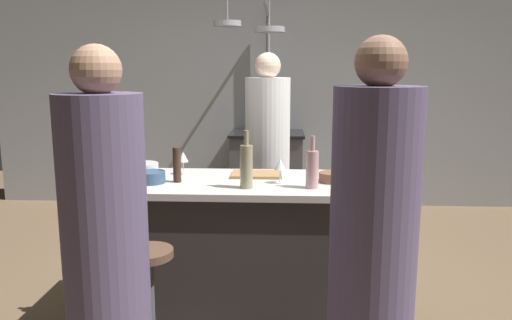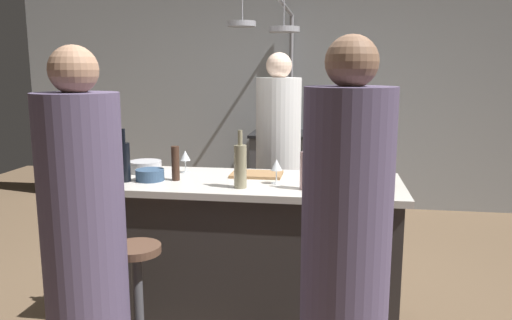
{
  "view_description": "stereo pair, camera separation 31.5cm",
  "coord_description": "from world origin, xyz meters",
  "px_view_note": "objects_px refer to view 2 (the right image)",
  "views": [
    {
      "loc": [
        0.16,
        -2.95,
        1.56
      ],
      "look_at": [
        0.0,
        0.15,
        1.0
      ],
      "focal_mm": 34.99,
      "sensor_mm": 36.0,
      "label": 1
    },
    {
      "loc": [
        0.47,
        -2.92,
        1.56
      ],
      "look_at": [
        0.0,
        0.15,
        1.0
      ],
      "focal_mm": 34.99,
      "sensor_mm": 36.0,
      "label": 2
    }
  ],
  "objects_px": {
    "chef": "(278,167)",
    "wine_bottle_amber": "(386,164)",
    "wine_bottle_rose": "(306,169)",
    "wine_bottle_white": "(240,165)",
    "bar_stool_left": "(138,301)",
    "wine_bottle_dark": "(124,161)",
    "wine_glass_by_chef": "(372,162)",
    "stove_range": "(288,173)",
    "wine_glass_near_right_guest": "(276,166)",
    "bar_stool_right": "(341,316)",
    "cutting_board": "(257,174)",
    "guest_right": "(345,265)",
    "mixing_bowl_steel": "(145,167)",
    "mixing_bowl_wooden": "(330,179)",
    "mixing_bowl_blue": "(150,175)",
    "guest_left": "(85,256)",
    "wine_glass_near_left_guest": "(185,157)",
    "pepper_mill": "(175,163)"
  },
  "relations": [
    {
      "from": "cutting_board",
      "to": "wine_bottle_white",
      "type": "xyz_separation_m",
      "value": [
        -0.04,
        -0.33,
        0.12
      ]
    },
    {
      "from": "wine_bottle_amber",
      "to": "wine_glass_near_right_guest",
      "type": "distance_m",
      "value": 0.63
    },
    {
      "from": "pepper_mill",
      "to": "wine_bottle_dark",
      "type": "height_order",
      "value": "wine_bottle_dark"
    },
    {
      "from": "wine_bottle_rose",
      "to": "wine_bottle_white",
      "type": "bearing_deg",
      "value": -177.34
    },
    {
      "from": "mixing_bowl_steel",
      "to": "mixing_bowl_wooden",
      "type": "xyz_separation_m",
      "value": [
        1.2,
        -0.15,
        -0.01
      ]
    },
    {
      "from": "guest_right",
      "to": "wine_glass_near_right_guest",
      "type": "relative_size",
      "value": 11.62
    },
    {
      "from": "pepper_mill",
      "to": "wine_glass_near_left_guest",
      "type": "height_order",
      "value": "pepper_mill"
    },
    {
      "from": "stove_range",
      "to": "wine_glass_near_left_guest",
      "type": "height_order",
      "value": "wine_glass_near_left_guest"
    },
    {
      "from": "bar_stool_left",
      "to": "wine_bottle_white",
      "type": "bearing_deg",
      "value": 42.4
    },
    {
      "from": "wine_glass_by_chef",
      "to": "stove_range",
      "type": "bearing_deg",
      "value": 107.31
    },
    {
      "from": "bar_stool_right",
      "to": "mixing_bowl_steel",
      "type": "xyz_separation_m",
      "value": [
        -1.27,
        0.76,
        0.56
      ]
    },
    {
      "from": "mixing_bowl_steel",
      "to": "mixing_bowl_blue",
      "type": "height_order",
      "value": "mixing_bowl_steel"
    },
    {
      "from": "wine_bottle_dark",
      "to": "mixing_bowl_steel",
      "type": "distance_m",
      "value": 0.3
    },
    {
      "from": "wine_bottle_white",
      "to": "wine_glass_by_chef",
      "type": "xyz_separation_m",
      "value": [
        0.75,
        0.34,
        -0.02
      ]
    },
    {
      "from": "stove_range",
      "to": "wine_bottle_white",
      "type": "height_order",
      "value": "wine_bottle_white"
    },
    {
      "from": "guest_left",
      "to": "wine_bottle_rose",
      "type": "relative_size",
      "value": 5.56
    },
    {
      "from": "wine_bottle_white",
      "to": "wine_bottle_dark",
      "type": "height_order",
      "value": "wine_bottle_white"
    },
    {
      "from": "wine_bottle_white",
      "to": "mixing_bowl_steel",
      "type": "bearing_deg",
      "value": 154.41
    },
    {
      "from": "mixing_bowl_blue",
      "to": "guest_right",
      "type": "bearing_deg",
      "value": -37.55
    },
    {
      "from": "bar_stool_right",
      "to": "guest_right",
      "type": "xyz_separation_m",
      "value": [
        0.0,
        -0.36,
        0.41
      ]
    },
    {
      "from": "pepper_mill",
      "to": "cutting_board",
      "type": "bearing_deg",
      "value": 23.53
    },
    {
      "from": "guest_right",
      "to": "wine_glass_near_right_guest",
      "type": "height_order",
      "value": "guest_right"
    },
    {
      "from": "chef",
      "to": "mixing_bowl_blue",
      "type": "relative_size",
      "value": 9.87
    },
    {
      "from": "wine_bottle_amber",
      "to": "guest_left",
      "type": "bearing_deg",
      "value": -143.45
    },
    {
      "from": "cutting_board",
      "to": "wine_bottle_amber",
      "type": "xyz_separation_m",
      "value": [
        0.78,
        -0.16,
        0.12
      ]
    },
    {
      "from": "bar_stool_left",
      "to": "wine_bottle_dark",
      "type": "relative_size",
      "value": 2.12
    },
    {
      "from": "wine_bottle_rose",
      "to": "mixing_bowl_wooden",
      "type": "relative_size",
      "value": 1.84
    },
    {
      "from": "bar_stool_left",
      "to": "wine_glass_by_chef",
      "type": "distance_m",
      "value": 1.57
    },
    {
      "from": "stove_range",
      "to": "guest_left",
      "type": "height_order",
      "value": "guest_left"
    },
    {
      "from": "wine_glass_near_right_guest",
      "to": "mixing_bowl_steel",
      "type": "relative_size",
      "value": 0.7
    },
    {
      "from": "wine_bottle_white",
      "to": "cutting_board",
      "type": "bearing_deg",
      "value": 82.7
    },
    {
      "from": "wine_bottle_rose",
      "to": "wine_glass_near_left_guest",
      "type": "xyz_separation_m",
      "value": [
        -0.81,
        0.35,
        -0.01
      ]
    },
    {
      "from": "wine_glass_near_right_guest",
      "to": "wine_glass_near_left_guest",
      "type": "xyz_separation_m",
      "value": [
        -0.62,
        0.23,
        0.0
      ]
    },
    {
      "from": "bar_stool_left",
      "to": "mixing_bowl_blue",
      "type": "bearing_deg",
      "value": 101.82
    },
    {
      "from": "wine_glass_near_right_guest",
      "to": "wine_glass_near_left_guest",
      "type": "height_order",
      "value": "same"
    },
    {
      "from": "chef",
      "to": "wine_bottle_amber",
      "type": "bearing_deg",
      "value": -54.56
    },
    {
      "from": "wine_glass_near_right_guest",
      "to": "bar_stool_right",
      "type": "bearing_deg",
      "value": -55.48
    },
    {
      "from": "bar_stool_right",
      "to": "wine_bottle_rose",
      "type": "relative_size",
      "value": 2.27
    },
    {
      "from": "bar_stool_left",
      "to": "wine_bottle_amber",
      "type": "relative_size",
      "value": 2.07
    },
    {
      "from": "wine_bottle_white",
      "to": "wine_glass_near_left_guest",
      "type": "height_order",
      "value": "wine_bottle_white"
    },
    {
      "from": "cutting_board",
      "to": "mixing_bowl_steel",
      "type": "height_order",
      "value": "mixing_bowl_steel"
    },
    {
      "from": "chef",
      "to": "bar_stool_right",
      "type": "height_order",
      "value": "chef"
    },
    {
      "from": "cutting_board",
      "to": "wine_bottle_white",
      "type": "height_order",
      "value": "wine_bottle_white"
    },
    {
      "from": "chef",
      "to": "wine_bottle_rose",
      "type": "bearing_deg",
      "value": -76.47
    },
    {
      "from": "wine_bottle_rose",
      "to": "wine_bottle_amber",
      "type": "bearing_deg",
      "value": 19.29
    },
    {
      "from": "bar_stool_right",
      "to": "wine_glass_by_chef",
      "type": "relative_size",
      "value": 4.66
    },
    {
      "from": "bar_stool_left",
      "to": "mixing_bowl_steel",
      "type": "relative_size",
      "value": 3.25
    },
    {
      "from": "mixing_bowl_wooden",
      "to": "mixing_bowl_blue",
      "type": "distance_m",
      "value": 1.08
    },
    {
      "from": "bar_stool_right",
      "to": "mixing_bowl_steel",
      "type": "distance_m",
      "value": 1.58
    },
    {
      "from": "wine_glass_near_right_guest",
      "to": "mixing_bowl_blue",
      "type": "distance_m",
      "value": 0.77
    }
  ]
}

